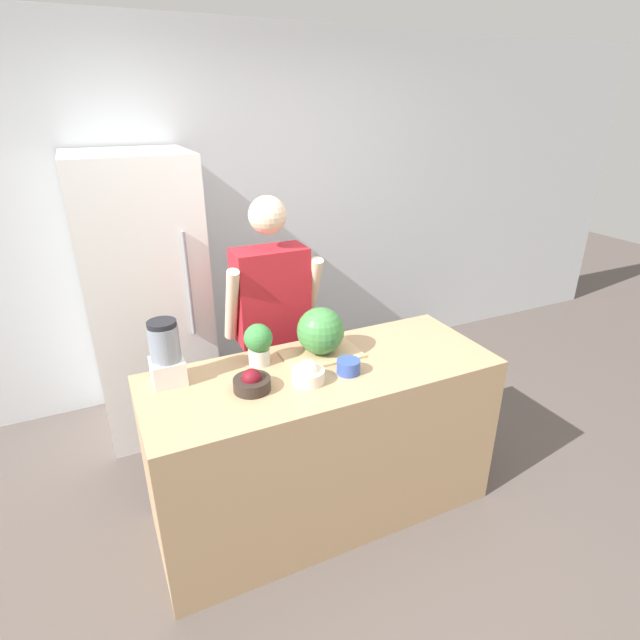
{
  "coord_description": "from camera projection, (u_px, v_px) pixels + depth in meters",
  "views": [
    {
      "loc": [
        -0.94,
        -1.6,
        2.1
      ],
      "look_at": [
        0.0,
        0.37,
        1.14
      ],
      "focal_mm": 28.0,
      "sensor_mm": 36.0,
      "label": 1
    }
  ],
  "objects": [
    {
      "name": "bowl_small_blue",
      "position": [
        348.0,
        367.0,
        2.41
      ],
      "size": [
        0.11,
        0.11,
        0.07
      ],
      "color": "#334C9E",
      "rests_on": "counter_island"
    },
    {
      "name": "wall_back",
      "position": [
        225.0,
        219.0,
        3.68
      ],
      "size": [
        8.0,
        0.06,
        2.6
      ],
      "color": "silver",
      "rests_on": "ground_plane"
    },
    {
      "name": "watermelon",
      "position": [
        321.0,
        331.0,
        2.55
      ],
      "size": [
        0.24,
        0.24,
        0.24
      ],
      "color": "#3D7F3D",
      "rests_on": "cutting_board"
    },
    {
      "name": "bowl_cherries",
      "position": [
        252.0,
        382.0,
        2.27
      ],
      "size": [
        0.17,
        0.17,
        0.11
      ],
      "color": "#2D231E",
      "rests_on": "counter_island"
    },
    {
      "name": "blender",
      "position": [
        166.0,
        354.0,
        2.29
      ],
      "size": [
        0.15,
        0.15,
        0.31
      ],
      "color": "silver",
      "rests_on": "counter_island"
    },
    {
      "name": "ground_plane",
      "position": [
        351.0,
        550.0,
        2.54
      ],
      "size": [
        14.0,
        14.0,
        0.0
      ],
      "primitive_type": "plane",
      "color": "#564C47"
    },
    {
      "name": "refrigerator",
      "position": [
        147.0,
        299.0,
        3.25
      ],
      "size": [
        0.71,
        0.72,
        1.83
      ],
      "color": "white",
      "rests_on": "ground_plane"
    },
    {
      "name": "bowl_cream",
      "position": [
        308.0,
        374.0,
        2.33
      ],
      "size": [
        0.16,
        0.16,
        0.11
      ],
      "color": "beige",
      "rests_on": "counter_island"
    },
    {
      "name": "counter_island",
      "position": [
        323.0,
        442.0,
        2.64
      ],
      "size": [
        1.76,
        0.68,
        0.89
      ],
      "color": "tan",
      "rests_on": "ground_plane"
    },
    {
      "name": "person",
      "position": [
        272.0,
        330.0,
        3.0
      ],
      "size": [
        0.56,
        0.26,
        1.63
      ],
      "color": "#4C608C",
      "rests_on": "ground_plane"
    },
    {
      "name": "potted_plant",
      "position": [
        258.0,
        342.0,
        2.47
      ],
      "size": [
        0.14,
        0.14,
        0.21
      ],
      "color": "beige",
      "rests_on": "counter_island"
    },
    {
      "name": "cutting_board",
      "position": [
        322.0,
        355.0,
        2.59
      ],
      "size": [
        0.4,
        0.24,
        0.01
      ],
      "color": "tan",
      "rests_on": "counter_island"
    }
  ]
}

